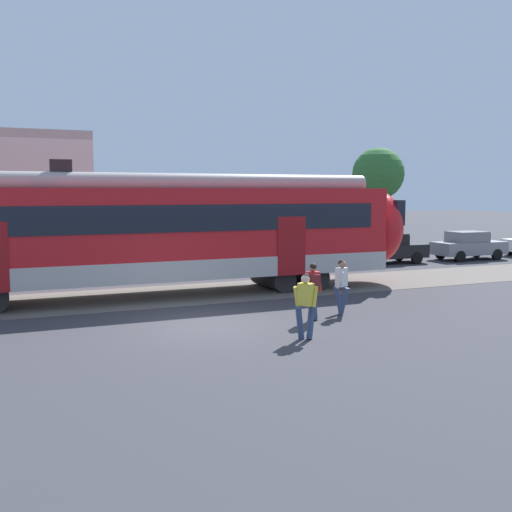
% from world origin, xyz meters
% --- Properties ---
extents(ground_plane, '(160.00, 160.00, 0.00)m').
position_xyz_m(ground_plane, '(0.00, 0.00, 0.00)').
color(ground_plane, '#38383D').
extents(pedestrian_yellow, '(0.70, 0.51, 1.67)m').
position_xyz_m(pedestrian_yellow, '(1.78, -2.45, 0.99)').
color(pedestrian_yellow, navy).
rests_on(pedestrian_yellow, ground).
extents(pedestrian_red, '(0.59, 0.62, 1.67)m').
position_xyz_m(pedestrian_red, '(2.96, -0.65, 0.99)').
color(pedestrian_red, navy).
rests_on(pedestrian_red, ground).
extents(pedestrian_white, '(0.50, 0.71, 1.67)m').
position_xyz_m(pedestrian_white, '(4.16, -0.20, 0.96)').
color(pedestrian_white, navy).
rests_on(pedestrian_white, ground).
extents(parked_car_black, '(4.05, 1.85, 1.54)m').
position_xyz_m(parked_car_black, '(13.15, 10.11, 0.78)').
color(parked_car_black, black).
rests_on(parked_car_black, ground).
extents(parked_car_grey, '(4.04, 1.83, 1.54)m').
position_xyz_m(parked_car_grey, '(18.19, 9.76, 0.78)').
color(parked_car_grey, gray).
rests_on(parked_car_grey, ground).
extents(street_tree_right, '(3.48, 3.48, 6.63)m').
position_xyz_m(street_tree_right, '(18.32, 18.57, 4.86)').
color(street_tree_right, brown).
rests_on(street_tree_right, ground).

